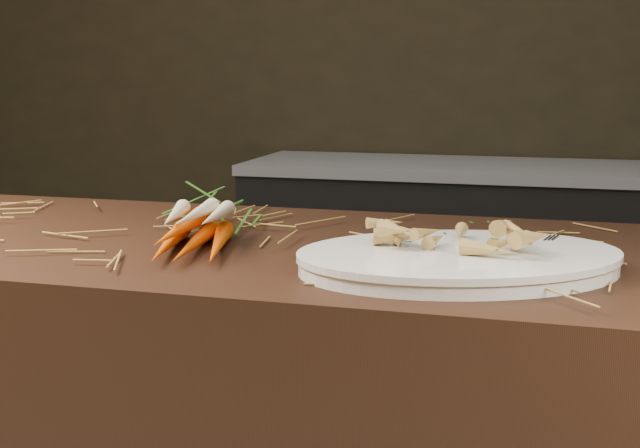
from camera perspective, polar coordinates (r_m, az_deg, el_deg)
The scene contains 6 objects.
back_counter at distance 3.26m, azimuth 11.01°, elevation -3.11°, with size 1.82×0.62×0.84m.
straw_bedding at distance 1.41m, azimuth -6.82°, elevation -0.72°, with size 1.40×0.60×0.02m, color olive, non-canonical shape.
root_veg_bunch at distance 1.43m, azimuth -7.85°, elevation 0.72°, with size 0.23×0.47×0.09m.
serving_platter at distance 1.20m, azimuth 9.87°, elevation -2.74°, with size 0.47×0.32×0.03m, color white, non-canonical shape.
roasted_veg_heap at distance 1.19m, azimuth 9.93°, elevation -0.91°, with size 0.23×0.17×0.05m, color #A57A3C, non-canonical shape.
serving_fork at distance 1.23m, azimuth 17.71°, elevation -1.99°, with size 0.02×0.18×0.00m, color silver.
Camera 1 is at (0.53, -0.98, 1.19)m, focal length 45.00 mm.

